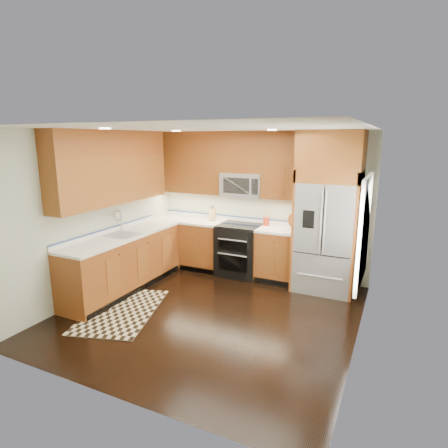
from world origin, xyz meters
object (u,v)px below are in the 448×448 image
at_px(range, 240,250).
at_px(refrigerator, 328,213).
at_px(rug, 122,311).
at_px(knife_block, 213,214).
at_px(utensil_crock, 266,220).

xyz_separation_m(range, refrigerator, (1.55, -0.04, 0.83)).
bearing_deg(rug, range, 49.02).
xyz_separation_m(rug, knife_block, (0.31, 2.32, 1.05)).
height_order(range, refrigerator, refrigerator).
bearing_deg(rug, refrigerator, 23.09).
height_order(refrigerator, utensil_crock, refrigerator).
bearing_deg(knife_block, refrigerator, -5.27).
height_order(rug, knife_block, knife_block).
bearing_deg(range, utensil_crock, 21.74).
distance_m(range, rug, 2.41).
distance_m(range, knife_block, 0.88).
height_order(refrigerator, knife_block, refrigerator).
relative_size(rug, knife_block, 5.73).
distance_m(rug, knife_block, 2.57).
relative_size(range, knife_block, 3.43).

